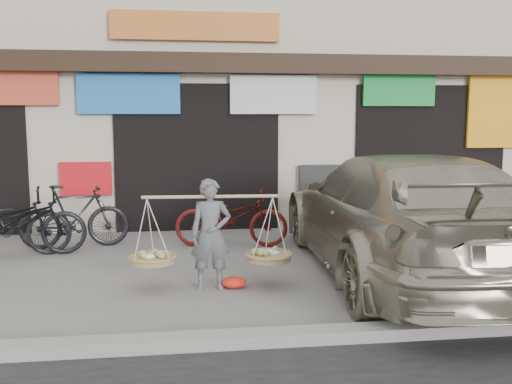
{
  "coord_description": "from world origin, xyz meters",
  "views": [
    {
      "loc": [
        -0.3,
        -7.04,
        2.12
      ],
      "look_at": [
        0.75,
        0.9,
        1.05
      ],
      "focal_mm": 40.0,
      "sensor_mm": 36.0,
      "label": 1
    }
  ],
  "objects": [
    {
      "name": "ground",
      "position": [
        0.0,
        0.0,
        0.0
      ],
      "size": [
        70.0,
        70.0,
        0.0
      ],
      "primitive_type": "plane",
      "color": "gray",
      "rests_on": "ground"
    },
    {
      "name": "kerb",
      "position": [
        0.0,
        -2.0,
        0.06
      ],
      "size": [
        70.0,
        0.25,
        0.12
      ],
      "primitive_type": "cube",
      "color": "gray",
      "rests_on": "ground"
    },
    {
      "name": "shophouse_block",
      "position": [
        -0.0,
        6.42,
        3.45
      ],
      "size": [
        14.0,
        6.32,
        7.0
      ],
      "color": "beige",
      "rests_on": "ground"
    },
    {
      "name": "street_vendor",
      "position": [
        0.04,
        -0.19,
        0.62
      ],
      "size": [
        1.98,
        0.63,
        1.36
      ],
      "rotation": [
        0.0,
        0.0,
        -0.05
      ],
      "color": "slate",
      "rests_on": "ground"
    },
    {
      "name": "bike_0",
      "position": [
        -2.98,
        1.75,
        0.52
      ],
      "size": [
        2.08,
        1.1,
        1.04
      ],
      "primitive_type": "imported",
      "rotation": [
        0.0,
        0.0,
        1.78
      ],
      "color": "black",
      "rests_on": "ground"
    },
    {
      "name": "bike_1",
      "position": [
        -2.02,
        2.28,
        0.51
      ],
      "size": [
        1.76,
        0.7,
        1.03
      ],
      "primitive_type": "imported",
      "rotation": [
        0.0,
        0.0,
        1.7
      ],
      "color": "black",
      "rests_on": "ground"
    },
    {
      "name": "bike_2",
      "position": [
        0.49,
        2.04,
        0.48
      ],
      "size": [
        1.91,
        0.92,
        0.96
      ],
      "primitive_type": "imported",
      "rotation": [
        0.0,
        0.0,
        1.41
      ],
      "color": "#5A120F",
      "rests_on": "ground"
    },
    {
      "name": "bike_3",
      "position": [
        -2.75,
        1.75,
        0.52
      ],
      "size": [
        2.08,
        1.1,
        1.04
      ],
      "primitive_type": "imported",
      "rotation": [
        0.0,
        0.0,
        1.78
      ],
      "color": "black",
      "rests_on": "ground"
    },
    {
      "name": "suv",
      "position": [
        2.57,
        0.13,
        0.82
      ],
      "size": [
        2.46,
        5.72,
        1.64
      ],
      "rotation": [
        0.0,
        0.0,
        3.11
      ],
      "color": "#A7A187",
      "rests_on": "ground"
    },
    {
      "name": "red_bag",
      "position": [
        0.32,
        -0.22,
        0.07
      ],
      "size": [
        0.31,
        0.25,
        0.14
      ],
      "primitive_type": "ellipsoid",
      "color": "red",
      "rests_on": "ground"
    }
  ]
}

